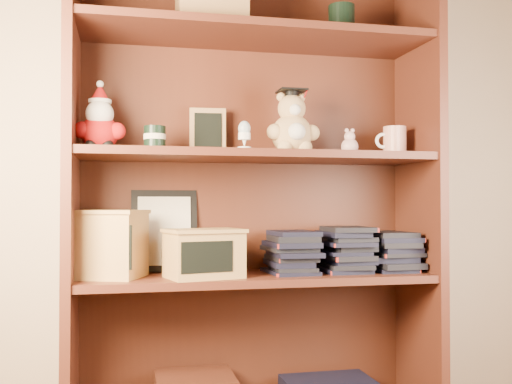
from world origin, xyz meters
TOP-DOWN VIEW (x-y plane):
  - bookcase at (0.05, 1.36)m, footprint 1.20×0.35m
  - shelf_lower at (0.05, 1.30)m, footprint 1.14×0.33m
  - shelf_upper at (0.05, 1.30)m, footprint 1.14×0.33m
  - santa_plush at (-0.45, 1.30)m, footprint 0.16×0.11m
  - teachers_tin at (-0.28, 1.30)m, footprint 0.07×0.07m
  - chalkboard_plaque at (-0.09, 1.42)m, footprint 0.13×0.07m
  - egg_cup at (0.00, 1.23)m, footprint 0.04×0.04m
  - grad_teddy_bear at (0.18, 1.30)m, footprint 0.18×0.16m
  - pink_figurine at (0.38, 1.31)m, footprint 0.06×0.06m
  - teacher_mug at (0.55, 1.30)m, footprint 0.11×0.08m
  - certificate_frame at (-0.24, 1.44)m, footprint 0.22×0.06m
  - treats_box at (-0.41, 1.30)m, footprint 0.25×0.25m
  - pencils_box at (-0.13, 1.24)m, footprint 0.27×0.22m
  - book_stack_left at (0.18, 1.30)m, footprint 0.14×0.20m
  - book_stack_mid at (0.37, 1.30)m, footprint 0.14×0.20m
  - book_stack_right at (0.54, 1.30)m, footprint 0.14×0.20m

SIDE VIEW (x-z plane):
  - shelf_lower at x=0.05m, z-range 0.53..0.55m
  - book_stack_right at x=0.54m, z-range 0.55..0.68m
  - book_stack_left at x=0.18m, z-range 0.55..0.69m
  - pencils_box at x=-0.13m, z-range 0.55..0.70m
  - book_stack_mid at x=0.37m, z-range 0.55..0.71m
  - treats_box at x=-0.41m, z-range 0.55..0.76m
  - certificate_frame at x=-0.24m, z-range 0.55..0.83m
  - bookcase at x=0.05m, z-range -0.02..1.58m
  - shelf_upper at x=0.05m, z-range 0.93..0.95m
  - pink_figurine at x=0.38m, z-range 0.94..1.03m
  - teachers_tin at x=-0.28m, z-range 0.95..1.03m
  - teacher_mug at x=0.55m, z-range 0.95..1.05m
  - egg_cup at x=0.00m, z-range 0.95..1.05m
  - chalkboard_plaque at x=-0.09m, z-range 0.95..1.11m
  - santa_plush at x=-0.45m, z-range 0.92..1.14m
  - grad_teddy_bear at x=0.18m, z-range 0.92..1.14m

